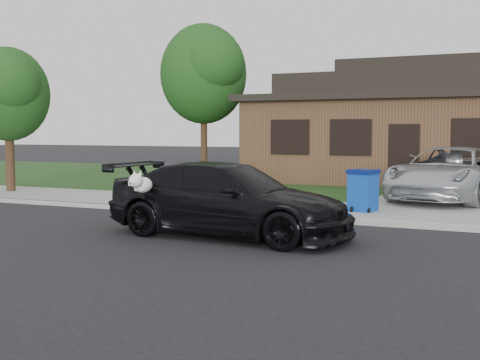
% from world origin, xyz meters
% --- Properties ---
extents(ground, '(120.00, 120.00, 0.00)m').
position_xyz_m(ground, '(0.00, 0.00, 0.00)').
color(ground, black).
rests_on(ground, ground).
extents(sidewalk, '(60.00, 3.00, 0.12)m').
position_xyz_m(sidewalk, '(0.00, 5.00, 0.06)').
color(sidewalk, gray).
rests_on(sidewalk, ground).
extents(curb, '(60.00, 0.12, 0.12)m').
position_xyz_m(curb, '(0.00, 3.50, 0.06)').
color(curb, gray).
rests_on(curb, ground).
extents(lawn, '(60.00, 13.00, 0.13)m').
position_xyz_m(lawn, '(0.00, 13.00, 0.07)').
color(lawn, '#193814').
rests_on(lawn, ground).
extents(driveway, '(4.50, 13.00, 0.14)m').
position_xyz_m(driveway, '(6.00, 10.00, 0.07)').
color(driveway, gray).
rests_on(driveway, ground).
extents(sedan, '(5.12, 2.56, 1.44)m').
position_xyz_m(sedan, '(2.16, 1.07, 0.72)').
color(sedan, black).
rests_on(sedan, ground).
extents(minivan, '(3.44, 5.66, 1.47)m').
position_xyz_m(minivan, '(5.68, 8.16, 0.87)').
color(minivan, '#B9BDC1').
rests_on(minivan, driveway).
extents(recycling_bin, '(0.75, 0.75, 1.01)m').
position_xyz_m(recycling_bin, '(4.00, 4.78, 0.63)').
color(recycling_bin, '#0E3C9D').
rests_on(recycling_bin, sidewalk).
extents(house, '(12.60, 8.60, 4.65)m').
position_xyz_m(house, '(4.00, 15.00, 2.13)').
color(house, '#422B1C').
rests_on(house, ground).
extents(tree_0, '(3.78, 3.60, 6.34)m').
position_xyz_m(tree_0, '(-4.34, 12.88, 4.48)').
color(tree_0, '#332114').
rests_on(tree_0, ground).
extents(tree_2, '(2.73, 2.60, 4.59)m').
position_xyz_m(tree_2, '(-7.38, 5.11, 3.27)').
color(tree_2, '#332114').
rests_on(tree_2, ground).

